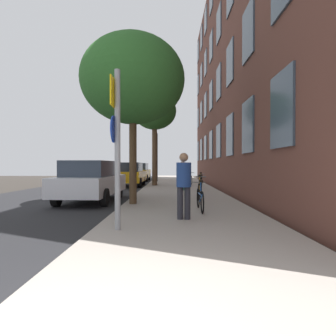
# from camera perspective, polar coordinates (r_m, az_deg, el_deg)

# --- Properties ---
(ground_plane) EXTENTS (41.80, 41.80, 0.00)m
(ground_plane) POSITION_cam_1_polar(r_m,az_deg,el_deg) (17.34, -9.59, -4.25)
(ground_plane) COLOR #332D28
(road_asphalt) EXTENTS (7.00, 38.00, 0.01)m
(road_asphalt) POSITION_cam_1_polar(r_m,az_deg,el_deg) (17.83, -16.26, -4.11)
(road_asphalt) COLOR #232326
(road_asphalt) RESTS_ON ground
(sidewalk) EXTENTS (4.20, 38.00, 0.12)m
(sidewalk) POSITION_cam_1_polar(r_m,az_deg,el_deg) (17.07, 2.09, -4.11)
(sidewalk) COLOR #9E9389
(sidewalk) RESTS_ON ground
(building_facade) EXTENTS (0.56, 27.00, 14.48)m
(building_facade) POSITION_cam_1_polar(r_m,az_deg,el_deg) (17.75, 11.05, 19.65)
(building_facade) COLOR brown
(building_facade) RESTS_ON ground
(sign_post) EXTENTS (0.16, 0.60, 3.32)m
(sign_post) POSITION_cam_1_polar(r_m,az_deg,el_deg) (6.02, -10.32, 5.95)
(sign_post) COLOR gray
(sign_post) RESTS_ON sidewalk
(traffic_light) EXTENTS (0.43, 0.24, 3.96)m
(traffic_light) POSITION_cam_1_polar(r_m,az_deg,el_deg) (23.64, -2.46, 3.89)
(traffic_light) COLOR black
(traffic_light) RESTS_ON sidewalk
(tree_near) EXTENTS (3.59, 3.59, 5.83)m
(tree_near) POSITION_cam_1_polar(r_m,az_deg,el_deg) (10.36, -7.06, 17.08)
(tree_near) COLOR #4C3823
(tree_near) RESTS_ON sidewalk
(tree_far) EXTENTS (2.90, 2.90, 6.18)m
(tree_far) POSITION_cam_1_polar(r_m,az_deg,el_deg) (19.34, -2.71, 11.16)
(tree_far) COLOR brown
(tree_far) RESTS_ON sidewalk
(bicycle_0) EXTENTS (0.42, 1.69, 0.91)m
(bicycle_0) POSITION_cam_1_polar(r_m,az_deg,el_deg) (8.46, 6.46, -6.12)
(bicycle_0) COLOR black
(bicycle_0) RESTS_ON sidewalk
(bicycle_1) EXTENTS (0.47, 1.75, 0.97)m
(bicycle_1) POSITION_cam_1_polar(r_m,az_deg,el_deg) (11.13, 6.40, -4.39)
(bicycle_1) COLOR black
(bicycle_1) RESTS_ON sidewalk
(bicycle_2) EXTENTS (0.42, 1.64, 0.93)m
(bicycle_2) POSITION_cam_1_polar(r_m,az_deg,el_deg) (12.56, 6.64, -3.88)
(bicycle_2) COLOR black
(bicycle_2) RESTS_ON sidewalk
(bicycle_3) EXTENTS (0.46, 1.61, 0.93)m
(bicycle_3) POSITION_cam_1_polar(r_m,az_deg,el_deg) (16.28, 6.61, -2.86)
(bicycle_3) COLOR black
(bicycle_3) RESTS_ON sidewalk
(bicycle_4) EXTENTS (0.57, 1.67, 0.94)m
(bicycle_4) POSITION_cam_1_polar(r_m,az_deg,el_deg) (18.50, 4.36, -2.42)
(bicycle_4) COLOR black
(bicycle_4) RESTS_ON sidewalk
(pedestrian_0) EXTENTS (0.50, 0.50, 1.65)m
(pedestrian_0) POSITION_cam_1_polar(r_m,az_deg,el_deg) (7.05, 3.18, -2.69)
(pedestrian_0) COLOR #26262D
(pedestrian_0) RESTS_ON sidewalk
(pedestrian_1) EXTENTS (0.49, 0.49, 1.57)m
(pedestrian_1) POSITION_cam_1_polar(r_m,az_deg,el_deg) (15.06, 2.98, -1.10)
(pedestrian_1) COLOR #33594C
(pedestrian_1) RESTS_ON sidewalk
(car_0) EXTENTS (2.03, 4.43, 1.62)m
(car_0) POSITION_cam_1_polar(r_m,az_deg,el_deg) (11.71, -15.15, -2.46)
(car_0) COLOR silver
(car_0) RESTS_ON road_asphalt
(car_1) EXTENTS (1.85, 4.10, 1.62)m
(car_1) POSITION_cam_1_polar(r_m,az_deg,el_deg) (19.58, -7.63, -1.22)
(car_1) COLOR orange
(car_1) RESTS_ON road_asphalt
(car_2) EXTENTS (1.88, 4.51, 1.62)m
(car_2) POSITION_cam_1_polar(r_m,az_deg,el_deg) (26.09, -5.89, -0.76)
(car_2) COLOR orange
(car_2) RESTS_ON road_asphalt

